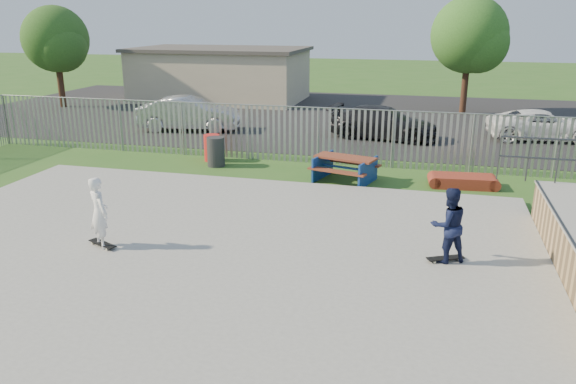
% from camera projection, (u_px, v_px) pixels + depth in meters
% --- Properties ---
extents(ground, '(120.00, 120.00, 0.00)m').
position_uv_depth(ground, '(189.00, 262.00, 12.06)').
color(ground, '#316021').
rests_on(ground, ground).
extents(concrete_slab, '(15.00, 12.00, 0.15)m').
position_uv_depth(concrete_slab, '(189.00, 259.00, 12.04)').
color(concrete_slab, gray).
rests_on(concrete_slab, ground).
extents(fence, '(26.04, 16.02, 2.00)m').
position_uv_depth(fence, '(287.00, 167.00, 15.76)').
color(fence, gray).
rests_on(fence, ground).
extents(picnic_table, '(2.24, 2.00, 0.80)m').
position_uv_depth(picnic_table, '(345.00, 169.00, 17.85)').
color(picnic_table, brown).
rests_on(picnic_table, ground).
extents(funbox, '(1.83, 1.03, 0.35)m').
position_uv_depth(funbox, '(463.00, 181.00, 17.32)').
color(funbox, maroon).
rests_on(funbox, ground).
extents(trash_bin_red, '(0.58, 0.58, 0.96)m').
position_uv_depth(trash_bin_red, '(212.00, 148.00, 20.35)').
color(trash_bin_red, red).
rests_on(trash_bin_red, ground).
extents(trash_bin_grey, '(0.62, 0.62, 1.03)m').
position_uv_depth(trash_bin_grey, '(216.00, 152.00, 19.61)').
color(trash_bin_grey, '#2A2A2D').
rests_on(trash_bin_grey, ground).
extents(parking_lot, '(40.00, 18.00, 0.02)m').
position_uv_depth(parking_lot, '(337.00, 116.00, 29.61)').
color(parking_lot, black).
rests_on(parking_lot, ground).
extents(car_silver, '(4.83, 2.40, 1.52)m').
position_uv_depth(car_silver, '(189.00, 114.00, 25.60)').
color(car_silver, '#B8B8BE').
rests_on(car_silver, parking_lot).
extents(car_dark, '(4.89, 2.54, 1.36)m').
position_uv_depth(car_dark, '(383.00, 123.00, 23.93)').
color(car_dark, black).
rests_on(car_dark, parking_lot).
extents(car_white, '(4.67, 2.54, 1.24)m').
position_uv_depth(car_white, '(543.00, 125.00, 23.69)').
color(car_white, white).
rests_on(car_white, parking_lot).
extents(building, '(10.40, 6.40, 3.20)m').
position_uv_depth(building, '(221.00, 74.00, 34.72)').
color(building, beige).
rests_on(building, ground).
extents(tree_left, '(3.66, 3.66, 5.64)m').
position_uv_depth(tree_left, '(55.00, 39.00, 31.37)').
color(tree_left, '#472C1C').
rests_on(tree_left, ground).
extents(tree_mid, '(3.95, 3.95, 6.09)m').
position_uv_depth(tree_mid, '(469.00, 35.00, 29.08)').
color(tree_mid, '#46291C').
rests_on(tree_mid, ground).
extents(skateboard_a, '(0.81, 0.54, 0.08)m').
position_uv_depth(skateboard_a, '(445.00, 259.00, 11.75)').
color(skateboard_a, black).
rests_on(skateboard_a, concrete_slab).
extents(skateboard_b, '(0.81, 0.51, 0.08)m').
position_uv_depth(skateboard_b, '(103.00, 245.00, 12.49)').
color(skateboard_b, black).
rests_on(skateboard_b, concrete_slab).
extents(skater_navy, '(0.96, 0.89, 1.60)m').
position_uv_depth(skater_navy, '(448.00, 225.00, 11.52)').
color(skater_navy, '#131A3D').
rests_on(skater_navy, concrete_slab).
extents(skater_white, '(0.70, 0.65, 1.60)m').
position_uv_depth(skater_white, '(99.00, 212.00, 12.26)').
color(skater_white, white).
rests_on(skater_white, concrete_slab).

